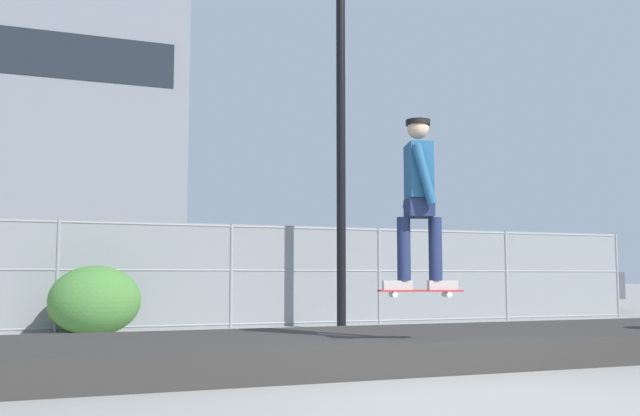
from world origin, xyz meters
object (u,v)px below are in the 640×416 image
skateboard (420,291)px  skater (419,192)px  street_lamp (341,82)px  parked_car_near (55,280)px  shrub_center (95,301)px  parked_car_mid (295,279)px  parked_car_far (530,279)px  shrub_left (84,306)px

skateboard → skater: 0.96m
street_lamp → parked_car_near: (-4.63, 4.35, -3.52)m
skateboard → shrub_center: shrub_center is taller
parked_car_mid → skateboard: bearing=-101.7°
street_lamp → parked_car_far: (7.08, 4.15, -3.52)m
skater → street_lamp: size_ratio=0.24×
shrub_left → shrub_center: 0.56m
skater → shrub_center: skater is taller
skater → shrub_center: bearing=115.9°
parked_car_far → shrub_center: (-11.14, -4.03, -0.30)m
street_lamp → shrub_left: size_ratio=6.31×
skateboard → parked_car_far: parked_car_far is taller
street_lamp → shrub_left: (-4.20, 0.66, -3.92)m
parked_car_near → shrub_center: size_ratio=3.26×
parked_car_far → shrub_left: bearing=-162.8°
shrub_left → parked_car_near: bearing=96.7°
skateboard → parked_car_far: (8.47, 9.51, 0.07)m
parked_car_far → shrub_center: parked_car_far is taller
parked_car_mid → shrub_center: bearing=-138.5°
shrub_center → parked_car_far: bearing=19.9°
skateboard → parked_car_near: 10.23m
parked_car_mid → shrub_center: (-4.65, -4.11, -0.30)m
parked_car_near → parked_car_far: 11.71m
parked_car_far → shrub_left: parked_car_far is taller
parked_car_near → parked_car_mid: size_ratio=1.00×
skater → parked_car_far: skater is taller
street_lamp → shrub_left: bearing=171.1°
skateboard → skater: size_ratio=0.49×
street_lamp → shrub_center: bearing=178.2°
skater → parked_car_far: bearing=48.3°
parked_car_far → shrub_left: size_ratio=4.00×
skater → street_lamp: bearing=75.4°
parked_car_mid → parked_car_near: bearing=178.7°
skater → street_lamp: 6.13m
skater → shrub_left: 6.76m
street_lamp → shrub_left: street_lamp is taller
parked_car_mid → parked_car_far: size_ratio=1.02×
parked_car_far → shrub_center: bearing=-160.1°
skateboard → skater: (0.00, 0.00, 0.96)m
parked_car_mid → shrub_center: parked_car_mid is taller
skateboard → parked_car_near: bearing=108.4°
skater → shrub_left: bearing=115.0°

